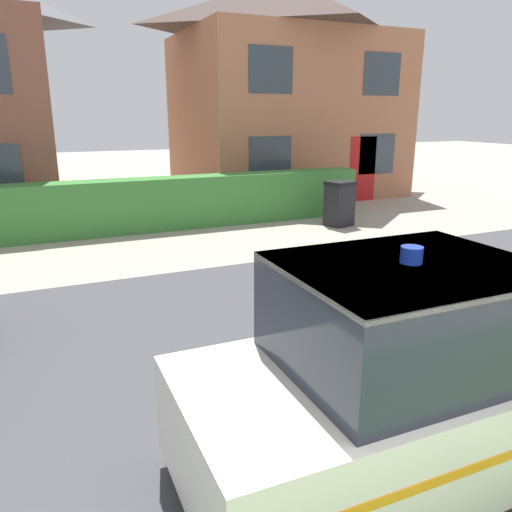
{
  "coord_description": "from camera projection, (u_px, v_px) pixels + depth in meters",
  "views": [
    {
      "loc": [
        -1.86,
        -0.77,
        2.81
      ],
      "look_at": [
        0.65,
        4.85,
        1.05
      ],
      "focal_mm": 35.0,
      "sensor_mm": 36.0,
      "label": 1
    }
  ],
  "objects": [
    {
      "name": "road_strip",
      "position": [
        224.0,
        356.0,
        5.99
      ],
      "size": [
        28.0,
        6.89,
        0.01
      ],
      "primitive_type": "cube",
      "color": "#424247",
      "rests_on": "ground"
    },
    {
      "name": "garden_hedge",
      "position": [
        158.0,
        204.0,
        12.42
      ],
      "size": [
        11.22,
        0.76,
        1.29
      ],
      "primitive_type": "cube",
      "color": "#3D7F38",
      "rests_on": "ground"
    },
    {
      "name": "wheelie_bin",
      "position": [
        339.0,
        203.0,
        12.86
      ],
      "size": [
        0.75,
        0.71,
        1.15
      ],
      "rotation": [
        0.0,
        0.0,
        0.22
      ],
      "color": "black",
      "rests_on": "ground"
    },
    {
      "name": "house_right",
      "position": [
        285.0,
        89.0,
        17.67
      ],
      "size": [
        7.49,
        6.02,
        7.19
      ],
      "color": "#A86B4C",
      "rests_on": "ground"
    },
    {
      "name": "police_car",
      "position": [
        426.0,
        376.0,
        3.98
      ],
      "size": [
        4.21,
        1.7,
        1.88
      ],
      "rotation": [
        0.0,
        0.0,
        -0.01
      ],
      "color": "black",
      "rests_on": "road_strip"
    }
  ]
}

